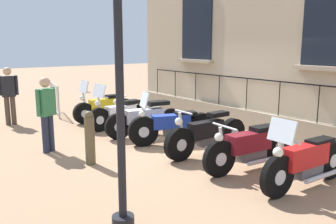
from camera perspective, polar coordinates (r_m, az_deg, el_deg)
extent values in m
plane|color=#9E7A5B|center=(8.68, 2.63, -4.81)|extent=(60.00, 60.00, 0.00)
cube|color=gray|center=(10.17, 12.45, -1.14)|extent=(0.20, 10.05, 0.55)
cube|color=black|center=(8.77, 24.79, 13.35)|extent=(0.06, 1.36, 2.04)
cube|color=tan|center=(8.70, 23.98, 6.38)|extent=(0.24, 1.56, 0.10)
cube|color=black|center=(11.56, 4.62, 13.46)|extent=(0.06, 1.36, 2.04)
cube|color=tan|center=(11.51, 4.24, 8.16)|extent=(0.24, 1.56, 0.10)
cube|color=black|center=(9.97, 12.57, 5.29)|extent=(0.03, 8.44, 0.03)
cylinder|color=black|center=(13.13, -1.71, 4.92)|extent=(0.02, 0.02, 0.87)
cylinder|color=black|center=(12.29, 1.16, 4.51)|extent=(0.02, 0.02, 0.87)
cylinder|color=black|center=(11.49, 4.43, 4.04)|extent=(0.02, 0.02, 0.87)
cylinder|color=black|center=(10.73, 8.18, 3.47)|extent=(0.02, 0.02, 0.87)
cylinder|color=black|center=(10.02, 12.47, 2.81)|extent=(0.02, 0.02, 0.87)
cylinder|color=black|center=(9.38, 17.37, 2.02)|extent=(0.02, 0.02, 0.87)
cylinder|color=black|center=(8.82, 22.94, 1.12)|extent=(0.02, 0.02, 0.87)
cylinder|color=black|center=(10.85, -13.35, -0.20)|extent=(0.64, 0.17, 0.63)
cylinder|color=silver|center=(10.85, -13.35, -0.20)|extent=(0.23, 0.18, 0.22)
cylinder|color=black|center=(11.43, -6.86, 0.57)|extent=(0.64, 0.17, 0.63)
cylinder|color=silver|center=(11.43, -6.86, 0.57)|extent=(0.23, 0.18, 0.22)
cube|color=gold|center=(11.06, -10.29, 1.23)|extent=(0.88, 0.32, 0.34)
cube|color=#4C4C51|center=(11.15, -9.78, 0.06)|extent=(0.53, 0.25, 0.22)
cube|color=black|center=(11.18, -8.68, 2.52)|extent=(0.50, 0.27, 0.10)
cylinder|color=silver|center=(10.81, -13.18, 1.50)|extent=(0.16, 0.07, 0.65)
cylinder|color=silver|center=(10.78, -13.00, 3.21)|extent=(0.06, 0.63, 0.04)
sphere|color=white|center=(10.76, -13.55, 2.21)|extent=(0.16, 0.16, 0.16)
cylinder|color=silver|center=(11.10, -8.63, -0.53)|extent=(0.79, 0.11, 0.08)
cube|color=silver|center=(10.74, -13.33, 3.98)|extent=(0.14, 0.52, 0.36)
cylinder|color=black|center=(9.79, -11.01, -1.23)|extent=(0.66, 0.15, 0.65)
cylinder|color=silver|center=(9.79, -11.01, -1.23)|extent=(0.23, 0.16, 0.23)
cylinder|color=black|center=(10.53, -3.88, -0.20)|extent=(0.66, 0.15, 0.65)
cylinder|color=silver|center=(10.53, -3.88, -0.20)|extent=(0.23, 0.16, 0.23)
cube|color=silver|center=(10.08, -7.58, 0.27)|extent=(0.86, 0.34, 0.28)
cube|color=#4C4C51|center=(10.17, -7.07, -0.84)|extent=(0.52, 0.27, 0.23)
cube|color=black|center=(10.23, -5.93, 1.63)|extent=(0.49, 0.30, 0.10)
cylinder|color=silver|center=(9.75, -10.82, 0.63)|extent=(0.16, 0.06, 0.64)
cylinder|color=silver|center=(9.72, -10.62, 2.50)|extent=(0.05, 0.71, 0.04)
sphere|color=white|center=(9.69, -11.21, 1.38)|extent=(0.16, 0.16, 0.16)
cylinder|color=silver|center=(10.13, -5.74, -1.52)|extent=(0.77, 0.10, 0.08)
cube|color=silver|center=(9.67, -10.97, 3.35)|extent=(0.14, 0.58, 0.36)
cylinder|color=black|center=(8.91, -8.02, -2.32)|extent=(0.67, 0.25, 0.66)
cylinder|color=silver|center=(8.91, -8.02, -2.32)|extent=(0.25, 0.19, 0.23)
cylinder|color=black|center=(9.49, 0.61, -1.39)|extent=(0.67, 0.25, 0.66)
cylinder|color=silver|center=(9.49, 0.61, -1.39)|extent=(0.25, 0.19, 0.23)
cube|color=#B2B2BC|center=(9.11, -3.87, -0.58)|extent=(1.04, 0.51, 0.34)
cube|color=#4C4C51|center=(9.20, -3.28, -2.01)|extent=(0.64, 0.37, 0.23)
cube|color=black|center=(9.22, -1.62, 1.47)|extent=(0.60, 0.40, 0.10)
cylinder|color=silver|center=(8.84, -7.78, 0.23)|extent=(0.17, 0.09, 0.81)
cylinder|color=silver|center=(8.79, -7.54, 2.82)|extent=(0.16, 0.74, 0.04)
sphere|color=white|center=(8.78, -8.25, 1.60)|extent=(0.16, 0.16, 0.16)
cylinder|color=silver|center=(9.14, -1.66, -2.83)|extent=(0.90, 0.23, 0.08)
cylinder|color=black|center=(8.27, -4.01, -3.11)|extent=(0.72, 0.39, 0.70)
cylinder|color=silver|center=(8.27, -4.01, -3.11)|extent=(0.29, 0.25, 0.25)
cylinder|color=black|center=(8.71, 5.36, -2.41)|extent=(0.72, 0.39, 0.70)
cylinder|color=silver|center=(8.71, 5.36, -2.41)|extent=(0.29, 0.25, 0.25)
cube|color=#1E389E|center=(8.41, 0.48, -1.49)|extent=(0.95, 0.58, 0.31)
cube|color=#4C4C51|center=(8.49, 1.12, -2.97)|extent=(0.59, 0.40, 0.25)
cube|color=black|center=(8.49, 2.84, -0.28)|extent=(0.56, 0.41, 0.10)
cylinder|color=silver|center=(8.22, -3.70, -1.09)|extent=(0.17, 0.11, 0.60)
cylinder|color=silver|center=(8.17, -3.38, 0.96)|extent=(0.25, 0.61, 0.04)
sphere|color=white|center=(8.18, -4.18, -0.33)|extent=(0.16, 0.16, 0.16)
cylinder|color=silver|center=(8.43, 2.60, -3.93)|extent=(0.79, 0.35, 0.08)
cube|color=silver|center=(8.13, -3.80, 1.98)|extent=(0.29, 0.53, 0.36)
cylinder|color=black|center=(7.23, 1.84, -5.20)|extent=(0.69, 0.16, 0.69)
cylinder|color=silver|center=(7.23, 1.84, -5.20)|extent=(0.24, 0.17, 0.24)
cylinder|color=black|center=(8.23, 10.26, -3.38)|extent=(0.69, 0.16, 0.69)
cylinder|color=silver|center=(8.23, 10.26, -3.38)|extent=(0.24, 0.17, 0.24)
cube|color=black|center=(7.62, 6.08, -2.76)|extent=(0.86, 0.26, 0.34)
cube|color=#4C4C51|center=(7.75, 6.59, -4.43)|extent=(0.52, 0.20, 0.24)
cube|color=black|center=(7.80, 8.02, -0.33)|extent=(0.48, 0.23, 0.10)
cylinder|color=silver|center=(7.18, 2.17, -2.62)|extent=(0.16, 0.06, 0.67)
cylinder|color=silver|center=(7.14, 2.51, 0.00)|extent=(0.04, 0.53, 0.04)
sphere|color=white|center=(7.10, 1.74, -1.53)|extent=(0.16, 0.16, 0.16)
cylinder|color=silver|center=(7.80, 8.13, -5.29)|extent=(0.77, 0.09, 0.08)
cylinder|color=black|center=(6.44, 8.21, -7.40)|extent=(0.69, 0.17, 0.68)
cylinder|color=silver|center=(6.44, 8.21, -7.40)|extent=(0.25, 0.15, 0.24)
cylinder|color=black|center=(7.44, 17.13, -5.28)|extent=(0.69, 0.17, 0.68)
cylinder|color=silver|center=(7.44, 17.13, -5.28)|extent=(0.25, 0.15, 0.24)
cube|color=maroon|center=(6.83, 12.77, -4.66)|extent=(0.96, 0.39, 0.34)
cube|color=#4C4C51|center=(6.96, 13.29, -6.48)|extent=(0.58, 0.29, 0.24)
cube|color=black|center=(7.03, 15.06, -2.56)|extent=(0.55, 0.32, 0.10)
cylinder|color=silver|center=(6.39, 8.63, -4.87)|extent=(0.16, 0.08, 0.59)
cylinder|color=silver|center=(6.35, 9.05, -2.30)|extent=(0.10, 0.64, 0.04)
sphere|color=white|center=(6.32, 8.16, -4.03)|extent=(0.16, 0.16, 0.16)
cylinder|color=silver|center=(7.02, 15.24, -7.46)|extent=(0.84, 0.17, 0.08)
cylinder|color=black|center=(5.80, 17.12, -9.86)|extent=(0.69, 0.14, 0.69)
cylinder|color=silver|center=(5.80, 17.12, -9.86)|extent=(0.25, 0.14, 0.24)
cylinder|color=black|center=(6.91, 24.65, -7.01)|extent=(0.69, 0.14, 0.69)
cylinder|color=silver|center=(6.91, 24.65, -7.01)|extent=(0.25, 0.14, 0.24)
cube|color=red|center=(6.23, 21.10, -6.53)|extent=(0.97, 0.31, 0.36)
cube|color=#4C4C51|center=(6.39, 21.47, -8.52)|extent=(0.58, 0.24, 0.24)
cube|color=black|center=(6.50, 23.17, -4.37)|extent=(0.55, 0.26, 0.10)
cylinder|color=silver|center=(5.74, 17.59, -7.07)|extent=(0.16, 0.07, 0.58)
cylinder|color=silver|center=(5.70, 18.07, -4.23)|extent=(0.07, 0.57, 0.04)
sphere|color=white|center=(5.66, 17.21, -6.19)|extent=(0.16, 0.16, 0.16)
cylinder|color=silver|center=(6.51, 23.39, -9.44)|extent=(0.86, 0.13, 0.08)
cube|color=silver|center=(5.62, 17.78, -2.85)|extent=(0.15, 0.47, 0.36)
cylinder|color=black|center=(4.15, -7.97, 12.85)|extent=(0.10, 0.10, 5.00)
cylinder|color=#B7B7BF|center=(13.46, -18.16, 2.56)|extent=(0.05, 0.05, 1.05)
cylinder|color=#B7B7BF|center=(11.69, -17.10, 1.43)|extent=(0.05, 0.05, 1.05)
cylinder|color=#B7B7BF|center=(12.51, -17.80, 4.28)|extent=(0.43, 1.77, 0.04)
cylinder|color=#B7B7BF|center=(12.63, -17.57, 0.36)|extent=(0.43, 1.77, 0.04)
cylinder|color=#B7B7BF|center=(13.10, -17.99, 2.69)|extent=(0.02, 0.02, 0.87)
cylinder|color=#B7B7BF|center=(12.74, -17.79, 2.48)|extent=(0.02, 0.02, 0.87)
cylinder|color=#B7B7BF|center=(12.39, -17.58, 2.27)|extent=(0.02, 0.02, 0.87)
cylinder|color=#B7B7BF|center=(12.03, -17.36, 2.04)|extent=(0.02, 0.02, 0.87)
cylinder|color=brown|center=(7.16, -12.39, -4.54)|extent=(0.19, 0.19, 0.95)
sphere|color=brown|center=(7.05, -12.56, -0.52)|extent=(0.18, 0.18, 0.18)
cylinder|color=#47382D|center=(11.38, -23.52, 0.21)|extent=(0.14, 0.14, 0.84)
cylinder|color=#47382D|center=(11.39, -24.31, 0.16)|extent=(0.14, 0.14, 0.84)
cube|color=black|center=(11.28, -24.19, 3.76)|extent=(0.41, 0.33, 0.59)
sphere|color=tan|center=(11.25, -24.37, 5.98)|extent=(0.23, 0.23, 0.23)
cylinder|color=black|center=(11.26, -23.09, 3.98)|extent=(0.09, 0.09, 0.56)
cylinder|color=black|center=(11.31, -25.31, 3.84)|extent=(0.09, 0.09, 0.56)
cylinder|color=#23283D|center=(8.29, -18.26, -3.20)|extent=(0.14, 0.14, 0.82)
cylinder|color=#23283D|center=(8.18, -19.05, -3.44)|extent=(0.14, 0.14, 0.82)
cube|color=#337247|center=(8.10, -18.95, 1.49)|extent=(0.42, 0.36, 0.58)
sphere|color=tan|center=(8.04, -19.14, 4.52)|extent=(0.22, 0.22, 0.22)
cylinder|color=#337247|center=(8.24, -17.88, 1.92)|extent=(0.09, 0.09, 0.55)
cylinder|color=#337247|center=(7.94, -20.10, 1.46)|extent=(0.09, 0.09, 0.55)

